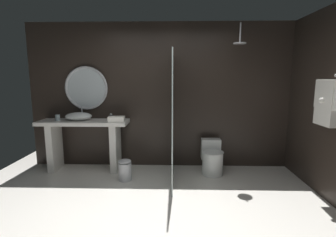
{
  "coord_description": "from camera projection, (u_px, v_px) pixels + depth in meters",
  "views": [
    {
      "loc": [
        0.25,
        -2.74,
        1.66
      ],
      "look_at": [
        0.15,
        0.72,
        1.09
      ],
      "focal_mm": 27.12,
      "sensor_mm": 36.0,
      "label": 1
    }
  ],
  "objects": [
    {
      "name": "tumbler_cup",
      "position": [
        58.0,
        118.0,
        4.42
      ],
      "size": [
        0.08,
        0.08,
        0.1
      ],
      "primitive_type": "cylinder",
      "color": "silver",
      "rests_on": "vanity_counter"
    },
    {
      "name": "back_wall_panel",
      "position": [
        162.0,
        96.0,
        4.64
      ],
      "size": [
        4.8,
        0.1,
        2.6
      ],
      "primitive_type": "cube",
      "color": "black",
      "rests_on": "ground_plane"
    },
    {
      "name": "side_wall_right",
      "position": [
        330.0,
        103.0,
        3.45
      ],
      "size": [
        0.1,
        2.47,
        2.6
      ],
      "primitive_type": "cube",
      "color": "black",
      "rests_on": "ground_plane"
    },
    {
      "name": "ground_plane",
      "position": [
        154.0,
        220.0,
        2.98
      ],
      "size": [
        5.76,
        5.76,
        0.0
      ],
      "primitive_type": "plane",
      "color": "silver"
    },
    {
      "name": "hanging_bathrobe",
      "position": [
        328.0,
        101.0,
        3.26
      ],
      "size": [
        0.2,
        0.53,
        0.66
      ],
      "color": "#B7B7BC"
    },
    {
      "name": "shower_glass_panel",
      "position": [
        173.0,
        118.0,
        4.0
      ],
      "size": [
        0.02,
        1.28,
        2.03
      ],
      "primitive_type": "cube",
      "color": "silver",
      "rests_on": "ground_plane"
    },
    {
      "name": "vessel_sink",
      "position": [
        79.0,
        116.0,
        4.46
      ],
      "size": [
        0.46,
        0.38,
        0.23
      ],
      "color": "white",
      "rests_on": "vanity_counter"
    },
    {
      "name": "toilet",
      "position": [
        212.0,
        158.0,
        4.38
      ],
      "size": [
        0.37,
        0.56,
        0.56
      ],
      "color": "white",
      "rests_on": "ground_plane"
    },
    {
      "name": "vanity_counter",
      "position": [
        85.0,
        138.0,
        4.49
      ],
      "size": [
        1.55,
        0.48,
        0.9
      ],
      "color": "silver",
      "rests_on": "ground_plane"
    },
    {
      "name": "folded_hand_towel",
      "position": [
        116.0,
        119.0,
        4.27
      ],
      "size": [
        0.28,
        0.17,
        0.1
      ],
      "primitive_type": "cube",
      "rotation": [
        0.0,
        0.0,
        0.07
      ],
      "color": "silver",
      "rests_on": "vanity_counter"
    },
    {
      "name": "soap_dispenser",
      "position": [
        111.0,
        118.0,
        4.39
      ],
      "size": [
        0.07,
        0.07,
        0.13
      ],
      "color": "black",
      "rests_on": "vanity_counter"
    },
    {
      "name": "rain_shower_head",
      "position": [
        240.0,
        41.0,
        4.03
      ],
      "size": [
        0.2,
        0.2,
        0.33
      ],
      "color": "#B7B7BC"
    },
    {
      "name": "round_wall_mirror",
      "position": [
        86.0,
        88.0,
        4.56
      ],
      "size": [
        0.78,
        0.04,
        0.78
      ],
      "color": "#B7B7BC"
    },
    {
      "name": "waste_bin",
      "position": [
        125.0,
        170.0,
        4.09
      ],
      "size": [
        0.21,
        0.21,
        0.35
      ],
      "color": "#B7B7BC",
      "rests_on": "ground_plane"
    }
  ]
}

